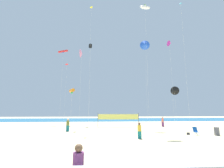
{
  "coord_description": "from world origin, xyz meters",
  "views": [
    {
      "loc": [
        -1.41,
        -17.16,
        2.76
      ],
      "look_at": [
        0.7,
        11.99,
        7.64
      ],
      "focal_mm": 25.74,
      "sensor_mm": 36.0,
      "label": 1
    }
  ],
  "objects": [
    {
      "name": "folding_beach_chair",
      "position": [
        9.77,
        1.48,
        0.47
      ],
      "size": [
        0.52,
        0.65,
        0.89
      ],
      "rotation": [
        0.0,
        0.0,
        -0.51
      ],
      "color": "#1959B2",
      "rests_on": "ground"
    },
    {
      "name": "beachgoer_mustard_shirt",
      "position": [
        2.57,
        -0.65,
        0.85
      ],
      "size": [
        0.36,
        0.36,
        1.6
      ],
      "rotation": [
        0.0,
        0.0,
        2.65
      ],
      "color": "#19727A",
      "rests_on": "ground"
    },
    {
      "name": "mother_figure",
      "position": [
        -2.13,
        -11.3,
        0.88
      ],
      "size": [
        0.37,
        0.37,
        1.64
      ],
      "rotation": [
        0.0,
        0.0,
        0.45
      ],
      "color": "#2D2D33",
      "rests_on": "ground"
    },
    {
      "name": "beachgoer_coral_shirt",
      "position": [
        9.64,
        11.2,
        0.91
      ],
      "size": [
        0.39,
        0.39,
        1.71
      ],
      "rotation": [
        0.0,
        0.0,
        0.44
      ],
      "color": "#7A3872",
      "rests_on": "ground"
    },
    {
      "name": "kite_red_diamond",
      "position": [
        -7.67,
        11.79,
        10.88
      ],
      "size": [
        0.66,
        0.66,
        11.34
      ],
      "color": "silver",
      "rests_on": "ground"
    },
    {
      "name": "kite_pink_delta",
      "position": [
        -4.79,
        9.62,
        12.55
      ],
      "size": [
        0.53,
        1.5,
        13.3
      ],
      "color": "silver",
      "rests_on": "ground"
    },
    {
      "name": "kite_white_inflatable",
      "position": [
        5.28,
        4.83,
        18.45
      ],
      "size": [
        1.7,
        0.65,
        18.94
      ],
      "color": "silver",
      "rests_on": "ground"
    },
    {
      "name": "ocean_band",
      "position": [
        0.0,
        34.84,
        0.0
      ],
      "size": [
        120.0,
        20.0,
        0.01
      ],
      "primitive_type": "cube",
      "color": "#1E6B99",
      "rests_on": "ground"
    },
    {
      "name": "beach_handbag",
      "position": [
        8.87,
        1.58,
        0.12
      ],
      "size": [
        0.31,
        0.15,
        0.25
      ],
      "primitive_type": "cube",
      "color": "#2D2D33",
      "rests_on": "ground"
    },
    {
      "name": "kite_orange_tube",
      "position": [
        -7.15,
        15.29,
        6.74
      ],
      "size": [
        1.36,
        1.77,
        7.11
      ],
      "color": "silver",
      "rests_on": "ground"
    },
    {
      "name": "kite_red_tube",
      "position": [
        -10.37,
        19.7,
        16.6
      ],
      "size": [
        2.46,
        1.53,
        16.88
      ],
      "color": "silver",
      "rests_on": "ground"
    },
    {
      "name": "trash_barrel",
      "position": [
        11.87,
        0.84,
        0.45
      ],
      "size": [
        0.54,
        0.54,
        0.9
      ],
      "primitive_type": "cylinder",
      "color": "#595960",
      "rests_on": "ground"
    },
    {
      "name": "kite_blue_delta",
      "position": [
        6.13,
        8.5,
        14.02
      ],
      "size": [
        1.74,
        0.86,
        14.87
      ],
      "color": "silver",
      "rests_on": "ground"
    },
    {
      "name": "kite_black_box",
      "position": [
        -3.82,
        17.38,
        17.1
      ],
      "size": [
        0.72,
        0.72,
        17.62
      ],
      "color": "silver",
      "rests_on": "ground"
    },
    {
      "name": "beachgoer_olive_shirt",
      "position": [
        -5.81,
        5.71,
        0.92
      ],
      "size": [
        0.39,
        0.39,
        1.71
      ],
      "rotation": [
        0.0,
        0.0,
        3.46
      ],
      "color": "#19727A",
      "rests_on": "ground"
    },
    {
      "name": "kite_cyan_diamond",
      "position": [
        10.69,
        4.26,
        17.85
      ],
      "size": [
        0.6,
        0.6,
        19.2
      ],
      "color": "silver",
      "rests_on": "ground"
    },
    {
      "name": "kite_magenta_delta",
      "position": [
        10.46,
        8.31,
        14.24
      ],
      "size": [
        0.62,
        1.04,
        14.76
      ],
      "color": "silver",
      "rests_on": "ground"
    },
    {
      "name": "kite_yellow_diamond",
      "position": [
        -3.18,
        7.84,
        18.87
      ],
      "size": [
        0.51,
        0.5,
        20.36
      ],
      "color": "silver",
      "rests_on": "ground"
    },
    {
      "name": "kite_black_delta",
      "position": [
        13.95,
        14.86,
        6.89
      ],
      "size": [
        1.56,
        1.33,
        7.77
      ],
      "color": "silver",
      "rests_on": "ground"
    },
    {
      "name": "ground_plane",
      "position": [
        0.0,
        0.0,
        0.0
      ],
      "size": [
        120.0,
        120.0,
        0.0
      ],
      "primitive_type": "plane",
      "color": "beige"
    },
    {
      "name": "volleyball_net",
      "position": [
        1.72,
        11.07,
        1.62
      ],
      "size": [
        7.11,
        0.41,
        2.4
      ],
      "color": "#4C4C51",
      "rests_on": "ground"
    }
  ]
}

